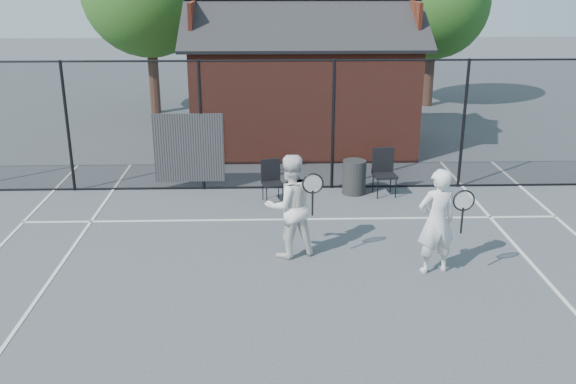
{
  "coord_description": "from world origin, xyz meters",
  "views": [
    {
      "loc": [
        -0.45,
        -9.25,
        4.88
      ],
      "look_at": [
        -0.13,
        1.57,
        1.1
      ],
      "focal_mm": 40.0,
      "sensor_mm": 36.0,
      "label": 1
    }
  ],
  "objects_px": {
    "chair_right": "(385,173)",
    "waste_bin": "(354,177)",
    "player_front": "(437,221)",
    "player_back": "(290,206)",
    "chair_left": "(273,182)",
    "clubhouse": "(302,90)"
  },
  "relations": [
    {
      "from": "clubhouse",
      "to": "waste_bin",
      "type": "xyz_separation_m",
      "value": [
        0.97,
        -4.4,
        -1.22
      ]
    },
    {
      "from": "player_front",
      "to": "waste_bin",
      "type": "height_order",
      "value": "player_front"
    },
    {
      "from": "player_back",
      "to": "waste_bin",
      "type": "distance_m",
      "value": 3.7
    },
    {
      "from": "player_front",
      "to": "waste_bin",
      "type": "relative_size",
      "value": 2.35
    },
    {
      "from": "chair_left",
      "to": "player_back",
      "type": "bearing_deg",
      "value": -97.84
    },
    {
      "from": "waste_bin",
      "to": "clubhouse",
      "type": "bearing_deg",
      "value": 102.42
    },
    {
      "from": "chair_left",
      "to": "waste_bin",
      "type": "distance_m",
      "value": 1.93
    },
    {
      "from": "player_front",
      "to": "chair_left",
      "type": "relative_size",
      "value": 2.01
    },
    {
      "from": "chair_right",
      "to": "waste_bin",
      "type": "height_order",
      "value": "chair_right"
    },
    {
      "from": "chair_right",
      "to": "waste_bin",
      "type": "distance_m",
      "value": 0.7
    },
    {
      "from": "clubhouse",
      "to": "chair_right",
      "type": "relative_size",
      "value": 6.25
    },
    {
      "from": "player_back",
      "to": "chair_left",
      "type": "height_order",
      "value": "player_back"
    },
    {
      "from": "player_back",
      "to": "chair_left",
      "type": "xyz_separation_m",
      "value": [
        -0.29,
        2.8,
        -0.48
      ]
    },
    {
      "from": "player_back",
      "to": "clubhouse",
      "type": "bearing_deg",
      "value": 85.49
    },
    {
      "from": "player_back",
      "to": "waste_bin",
      "type": "bearing_deg",
      "value": 64.48
    },
    {
      "from": "chair_left",
      "to": "chair_right",
      "type": "bearing_deg",
      "value": -5.87
    },
    {
      "from": "chair_right",
      "to": "waste_bin",
      "type": "xyz_separation_m",
      "value": [
        -0.67,
        0.15,
        -0.13
      ]
    },
    {
      "from": "player_front",
      "to": "player_back",
      "type": "relative_size",
      "value": 0.98
    },
    {
      "from": "chair_left",
      "to": "clubhouse",
      "type": "bearing_deg",
      "value": 66.03
    },
    {
      "from": "chair_left",
      "to": "waste_bin",
      "type": "height_order",
      "value": "chair_left"
    },
    {
      "from": "clubhouse",
      "to": "chair_right",
      "type": "bearing_deg",
      "value": -70.18
    },
    {
      "from": "player_front",
      "to": "chair_right",
      "type": "xyz_separation_m",
      "value": [
        -0.17,
        3.9,
        -0.4
      ]
    }
  ]
}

